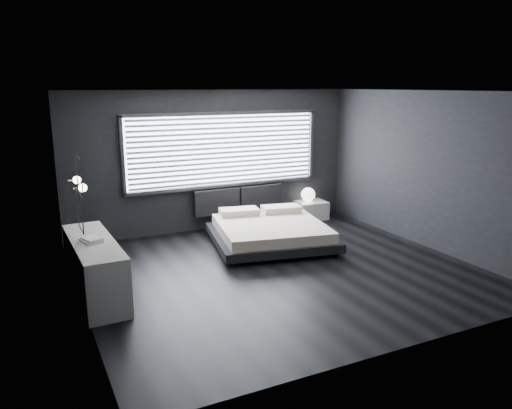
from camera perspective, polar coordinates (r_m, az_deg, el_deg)
name	(u,v)px	position (r m, az deg, el deg)	size (l,w,h in m)	color
room	(280,185)	(7.67, 2.79, 2.29)	(6.04, 6.00, 2.80)	black
window	(225,150)	(10.13, -3.58, 6.23)	(4.14, 0.09, 1.52)	white
headboard	(239,199)	(10.37, -1.96, 0.58)	(1.96, 0.16, 0.52)	black
sconce_near	(82,188)	(6.81, -19.23, 1.82)	(0.18, 0.11, 0.11)	silver
sconce_far	(77,180)	(7.39, -19.82, 2.65)	(0.18, 0.11, 0.11)	silver
wall_art_upper	(79,177)	(6.16, -19.55, 3.00)	(0.01, 0.48, 0.48)	#47474C
wall_art_lower	(80,211)	(6.50, -19.49, -0.72)	(0.01, 0.48, 0.48)	#47474C
bed	(270,231)	(9.24, 1.65, -3.08)	(2.45, 2.37, 0.54)	black
nightstand	(310,210)	(11.10, 6.22, -0.61)	(0.67, 0.56, 0.39)	white
orb_lamp	(308,194)	(11.02, 5.97, 1.15)	(0.31, 0.31, 0.31)	white
dresser	(95,268)	(7.38, -17.94, -6.89)	(0.63, 2.02, 0.80)	white
book_stack	(91,240)	(7.18, -18.29, -3.86)	(0.31, 0.36, 0.06)	white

